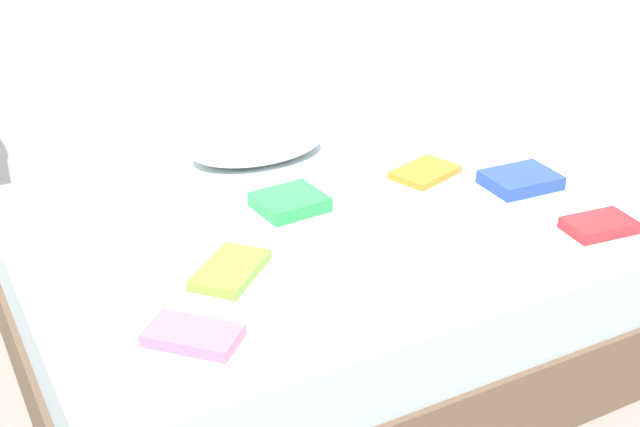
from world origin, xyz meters
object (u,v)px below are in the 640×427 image
object	(u,v)px
textbook_green	(290,202)
pillow	(257,144)
textbook_red	(599,225)
bed	(327,281)
textbook_pink	(193,335)
textbook_white	(392,240)
textbook_lime	(231,270)
textbook_blue	(520,180)
textbook_orange	(425,172)

from	to	relation	value
textbook_green	pillow	bearing A→B (deg)	75.13
textbook_green	textbook_red	world-z (taller)	textbook_green
bed	textbook_red	size ratio (longest dim) A/B	9.45
pillow	textbook_pink	distance (m)	1.17
textbook_white	textbook_green	xyz separation A→B (m)	(-0.17, 0.36, 0.01)
textbook_lime	textbook_pink	world-z (taller)	textbook_pink
textbook_white	textbook_green	size ratio (longest dim) A/B	0.99
textbook_blue	textbook_orange	size ratio (longest dim) A/B	1.05
bed	textbook_lime	bearing A→B (deg)	-154.31
pillow	textbook_red	world-z (taller)	pillow
textbook_lime	textbook_orange	world-z (taller)	textbook_lime
textbook_green	textbook_orange	bearing A→B (deg)	-3.27
bed	textbook_blue	xyz separation A→B (m)	(0.69, -0.13, 0.28)
textbook_lime	textbook_orange	xyz separation A→B (m)	(0.88, 0.31, -0.00)
textbook_blue	textbook_green	distance (m)	0.81
textbook_lime	textbook_pink	bearing A→B (deg)	-171.35
textbook_green	textbook_pink	size ratio (longest dim) A/B	0.91
textbook_pink	textbook_red	world-z (taller)	textbook_red
textbook_white	textbook_green	world-z (taller)	textbook_green
textbook_blue	textbook_red	distance (m)	0.37
bed	textbook_red	bearing A→B (deg)	-35.93
textbook_pink	textbook_red	xyz separation A→B (m)	(1.32, -0.04, 0.00)
textbook_orange	textbook_green	bearing A→B (deg)	162.56
textbook_red	textbook_white	bearing A→B (deg)	165.16
textbook_pink	textbook_green	bearing A→B (deg)	91.55
textbook_lime	textbook_red	xyz separation A→B (m)	(1.11, -0.30, 0.00)
bed	textbook_blue	world-z (taller)	textbook_blue
textbook_red	textbook_orange	bearing A→B (deg)	117.53
textbook_lime	textbook_orange	distance (m)	0.93
pillow	textbook_red	size ratio (longest dim) A/B	2.43
textbook_white	textbook_lime	bearing A→B (deg)	-136.43
textbook_orange	textbook_red	bearing A→B (deg)	-86.90
pillow	textbook_red	distance (m)	1.25
bed	textbook_blue	distance (m)	0.76
textbook_orange	textbook_green	xyz separation A→B (m)	(-0.54, -0.01, 0.01)
textbook_white	bed	bearing A→B (deg)	156.80
textbook_pink	textbook_orange	bearing A→B (deg)	73.43
textbook_lime	textbook_green	xyz separation A→B (m)	(0.34, 0.30, 0.01)
pillow	textbook_orange	xyz separation A→B (m)	(0.46, -0.43, -0.04)
textbook_lime	textbook_orange	size ratio (longest dim) A/B	1.08
pillow	textbook_lime	bearing A→B (deg)	-119.60
pillow	textbook_red	xyz separation A→B (m)	(0.70, -1.03, -0.04)
pillow	textbook_lime	xyz separation A→B (m)	(-0.42, -0.73, -0.04)
textbook_orange	textbook_green	size ratio (longest dim) A/B	1.08
textbook_red	textbook_lime	bearing A→B (deg)	171.14
bed	textbook_white	xyz separation A→B (m)	(0.08, -0.27, 0.26)
textbook_lime	textbook_blue	world-z (taller)	textbook_blue
textbook_lime	textbook_green	size ratio (longest dim) A/B	1.17
pillow	textbook_white	distance (m)	0.80
textbook_white	textbook_orange	world-z (taller)	textbook_orange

